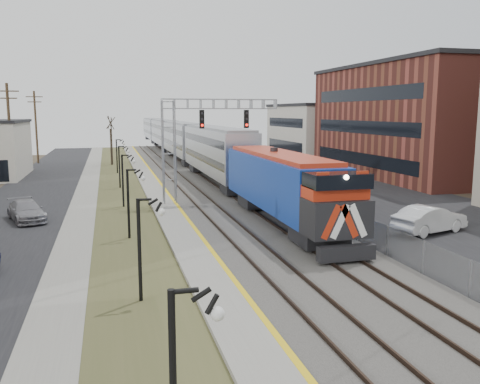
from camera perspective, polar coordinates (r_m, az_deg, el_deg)
name	(u,v)px	position (r m, az deg, el deg)	size (l,w,h in m)	color
street_west	(31,196)	(46.77, -22.43, -0.47)	(7.00, 120.00, 0.04)	black
sidewalk	(86,194)	(46.35, -16.91, -0.23)	(2.00, 120.00, 0.08)	gray
grass_median	(121,193)	(46.32, -13.21, -0.09)	(4.00, 120.00, 0.06)	#464826
platform	(155,191)	(46.47, -9.51, 0.16)	(2.00, 120.00, 0.24)	gray
ballast_bed	(209,189)	(47.17, -3.45, 0.38)	(8.00, 120.00, 0.20)	#595651
parking_lot	(329,185)	(50.85, 9.93, 0.79)	(16.00, 120.00, 0.04)	black
platform_edge	(165,189)	(46.53, -8.44, 0.36)	(0.24, 120.00, 0.01)	gold
track_near	(188,188)	(46.80, -5.86, 0.49)	(1.58, 120.00, 0.15)	#2D2119
track_far	(225,186)	(47.45, -1.68, 0.65)	(1.58, 120.00, 0.15)	#2D2119
train	(179,140)	(77.47, -6.85, 5.81)	(3.00, 108.65, 5.33)	#123497
signal_gantry	(191,133)	(39.28, -5.54, 6.67)	(9.00, 1.07, 8.15)	gray
lampposts	(128,204)	(29.52, -12.45, -1.28)	(0.14, 62.14, 4.00)	black
fence	(253,180)	(48.05, 1.46, 1.39)	(0.04, 120.00, 1.60)	gray
bare_trees	(21,161)	(50.46, -23.33, 3.20)	(12.30, 42.30, 5.95)	#382D23
car_lot_b	(430,220)	(32.20, 20.53, -2.95)	(1.72, 4.93, 1.62)	white
car_lot_d	(331,197)	(38.85, 10.15, -0.54)	(2.29, 5.62, 1.63)	navy
car_lot_e	(309,190)	(42.86, 7.76, 0.22)	(1.60, 3.98, 1.35)	gray
car_lot_f	(290,179)	(49.34, 5.65, 1.45)	(1.50, 4.31, 1.42)	#0B380F
car_street_b	(26,211)	(36.30, -22.86, -2.02)	(1.87, 4.60, 1.33)	gray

